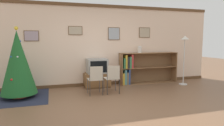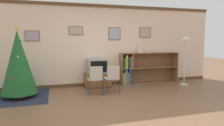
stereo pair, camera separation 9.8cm
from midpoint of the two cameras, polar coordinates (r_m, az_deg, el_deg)
The scene contains 11 objects.
ground_plane at distance 4.69m, azimuth 1.57°, elevation -12.49°, with size 24.00×24.00×0.00m, color brown.
wall_back at distance 6.73m, azimuth -4.56°, elevation 5.05°, with size 8.77×0.11×2.70m.
area_rug at distance 5.98m, azimuth -24.31°, elevation -8.81°, with size 1.47×1.68×0.01m.
christmas_tree at distance 5.81m, azimuth -24.74°, elevation 0.14°, with size 0.92×0.92×1.88m.
tv_console at distance 6.54m, azimuth -3.76°, elevation -4.86°, with size 0.82×0.51×0.46m.
television at distance 6.46m, azimuth -3.79°, elevation -0.83°, with size 0.64×0.50×0.47m.
folding_chair_left at distance 5.58m, azimuth -4.25°, elevation -4.37°, with size 0.40×0.40×0.82m.
folding_chair_right at distance 5.70m, azimuth 0.61°, elevation -4.12°, with size 0.40×0.40×0.82m.
bookshelf at distance 7.07m, azimuth 8.38°, elevation -1.50°, with size 2.12×0.36×1.09m.
vase at distance 7.03m, azimuth 8.46°, elevation 3.87°, with size 0.15×0.15×0.24m.
standing_lamp at distance 7.20m, azimuth 20.63°, elevation 4.20°, with size 0.28×0.28×1.67m.
Camera 2 is at (-1.30, -4.23, 1.53)m, focal length 32.00 mm.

